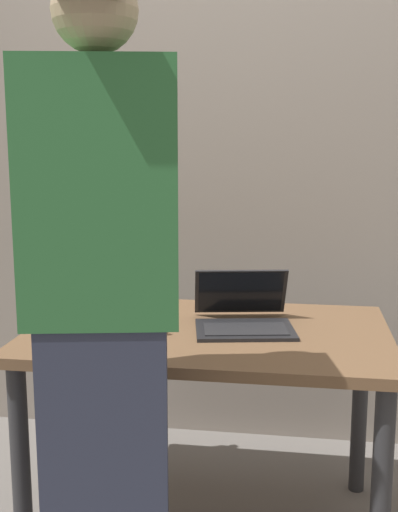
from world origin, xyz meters
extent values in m
cube|color=brown|center=(0.00, 0.00, 0.71)|extent=(1.21, 0.78, 0.04)
cylinder|color=#2D2D30|center=(-0.54, -0.33, 0.35)|extent=(0.06, 0.06, 0.69)
cylinder|color=#2D2D30|center=(0.54, -0.33, 0.35)|extent=(0.06, 0.06, 0.69)
cylinder|color=#2D2D30|center=(-0.54, 0.33, 0.35)|extent=(0.06, 0.06, 0.69)
cylinder|color=#2D2D30|center=(0.54, 0.33, 0.35)|extent=(0.06, 0.06, 0.69)
cube|color=black|center=(0.12, -0.01, 0.74)|extent=(0.36, 0.29, 0.01)
cube|color=#232326|center=(0.13, -0.03, 0.74)|extent=(0.29, 0.19, 0.00)
cube|color=black|center=(0.09, 0.15, 0.83)|extent=(0.34, 0.15, 0.17)
cube|color=black|center=(0.09, 0.15, 0.83)|extent=(0.31, 0.14, 0.16)
cylinder|color=brown|center=(-0.48, 0.32, 0.83)|extent=(0.07, 0.07, 0.19)
cone|color=brown|center=(-0.48, 0.32, 0.94)|extent=(0.07, 0.07, 0.02)
cylinder|color=brown|center=(-0.48, 0.32, 0.98)|extent=(0.03, 0.03, 0.07)
cylinder|color=#BFB74C|center=(-0.48, 0.32, 1.02)|extent=(0.04, 0.04, 0.01)
cylinder|color=#7EA34A|center=(-0.48, 0.32, 0.84)|extent=(0.07, 0.07, 0.07)
cylinder|color=#333333|center=(-0.36, 0.27, 0.82)|extent=(0.07, 0.07, 0.17)
cone|color=#333333|center=(-0.36, 0.27, 0.92)|extent=(0.07, 0.07, 0.02)
cylinder|color=#333333|center=(-0.36, 0.27, 0.97)|extent=(0.03, 0.03, 0.09)
cylinder|color=#BFB74C|center=(-0.36, 0.27, 1.02)|extent=(0.04, 0.04, 0.01)
cylinder|color=#50CB6A|center=(-0.36, 0.27, 0.83)|extent=(0.07, 0.07, 0.06)
cylinder|color=#472B14|center=(-0.45, 0.23, 0.83)|extent=(0.07, 0.07, 0.19)
cone|color=#472B14|center=(-0.45, 0.23, 0.93)|extent=(0.07, 0.07, 0.02)
cylinder|color=#472B14|center=(-0.45, 0.23, 0.99)|extent=(0.03, 0.03, 0.09)
cylinder|color=#BFB74C|center=(-0.45, 0.23, 1.04)|extent=(0.04, 0.04, 0.01)
cylinder|color=yellow|center=(-0.45, 0.23, 0.84)|extent=(0.07, 0.07, 0.07)
cylinder|color=#1E5123|center=(-0.46, 0.14, 0.84)|extent=(0.06, 0.06, 0.21)
cone|color=#1E5123|center=(-0.46, 0.14, 0.96)|extent=(0.06, 0.06, 0.02)
cylinder|color=#1E5123|center=(-0.46, 0.14, 1.00)|extent=(0.02, 0.02, 0.06)
cylinder|color=#BFB74C|center=(-0.46, 0.14, 1.03)|extent=(0.03, 0.03, 0.01)
cylinder|color=#47E1CC|center=(-0.46, 0.14, 0.85)|extent=(0.07, 0.07, 0.07)
cube|color=#2D3347|center=(-0.19, -0.56, 0.45)|extent=(0.35, 0.26, 0.91)
cube|color=#2D6B38|center=(-0.19, -0.56, 1.23)|extent=(0.41, 0.28, 0.64)
sphere|color=tan|center=(-0.19, -0.56, 1.66)|extent=(0.20, 0.20, 0.20)
cylinder|color=white|center=(-0.21, -0.10, 0.77)|extent=(0.08, 0.08, 0.09)
torus|color=white|center=(-0.17, -0.10, 0.78)|extent=(0.06, 0.01, 0.06)
cube|color=gray|center=(0.00, 0.80, 1.30)|extent=(6.00, 0.10, 2.60)
camera|label=1|loc=(0.28, -2.08, 1.36)|focal=45.17mm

